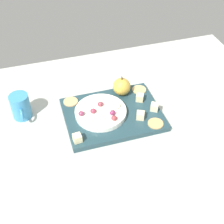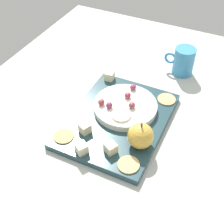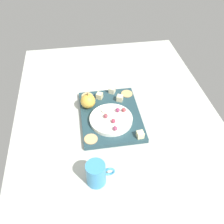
{
  "view_description": "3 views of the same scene",
  "coord_description": "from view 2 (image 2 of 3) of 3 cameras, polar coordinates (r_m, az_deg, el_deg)",
  "views": [
    {
      "loc": [
        25.47,
        74.43,
        81.4
      ],
      "look_at": [
        2.9,
        -0.02,
        9.3
      ],
      "focal_mm": 50.56,
      "sensor_mm": 36.0,
      "label": 1
    },
    {
      "loc": [
        -52.48,
        -27.22,
        65.27
      ],
      "look_at": [
        0.61,
        -1.83,
        9.01
      ],
      "focal_mm": 49.09,
      "sensor_mm": 36.0,
      "label": 2
    },
    {
      "loc": [
        78.93,
        -14.32,
        81.39
      ],
      "look_at": [
        3.62,
        -2.59,
        9.03
      ],
      "focal_mm": 40.22,
      "sensor_mm": 36.0,
      "label": 3
    }
  ],
  "objects": [
    {
      "name": "cheese_cube_2",
      "position": [
        0.75,
        -0.24,
        -6.72
      ],
      "size": [
        3.55,
        3.55,
        2.63
      ],
      "primitive_type": "cube",
      "rotation": [
        0.0,
        0.0,
        1.08
      ],
      "color": "beige",
      "rests_on": "platter"
    },
    {
      "name": "grape_4",
      "position": [
        0.84,
        3.72,
        1.26
      ],
      "size": [
        1.98,
        1.78,
        1.7
      ],
      "primitive_type": "ellipsoid",
      "color": "brown",
      "rests_on": "serving_dish"
    },
    {
      "name": "grape_2",
      "position": [
        0.9,
        3.95,
        4.64
      ],
      "size": [
        1.98,
        1.78,
        1.62
      ],
      "primitive_type": "ellipsoid",
      "color": "#873655",
      "rests_on": "serving_dish"
    },
    {
      "name": "apple_whole",
      "position": [
        0.75,
        5.34,
        -4.45
      ],
      "size": [
        6.54,
        6.54,
        6.54
      ],
      "primitive_type": "sphere",
      "color": "gold",
      "rests_on": "platter"
    },
    {
      "name": "platter",
      "position": [
        0.85,
        1.06,
        -1.56
      ],
      "size": [
        33.3,
        25.36,
        1.92
      ],
      "primitive_type": "cube",
      "color": "#234048",
      "rests_on": "table"
    },
    {
      "name": "table",
      "position": [
        0.86,
        -1.27,
        -3.18
      ],
      "size": [
        124.22,
        89.17,
        4.29
      ],
      "primitive_type": "cube",
      "color": "#B3B8AE",
      "rests_on": "ground"
    },
    {
      "name": "serving_dish",
      "position": [
        0.86,
        2.47,
        1.04
      ],
      "size": [
        17.93,
        17.93,
        1.85
      ],
      "primitive_type": "cylinder",
      "color": "white",
      "rests_on": "platter"
    },
    {
      "name": "cracker_1",
      "position": [
        0.8,
        -8.99,
        -4.46
      ],
      "size": [
        5.31,
        5.31,
        0.4
      ],
      "primitive_type": "cylinder",
      "color": "tan",
      "rests_on": "platter"
    },
    {
      "name": "apple_slice_0",
      "position": [
        0.82,
        1.73,
        -0.56
      ],
      "size": [
        5.25,
        5.25,
        0.6
      ],
      "primitive_type": "cylinder",
      "color": "beige",
      "rests_on": "serving_dish"
    },
    {
      "name": "cheese_cube_0",
      "position": [
        0.75,
        -5.64,
        -6.75
      ],
      "size": [
        3.62,
        3.62,
        2.63
      ],
      "primitive_type": "cube",
      "rotation": [
        0.0,
        0.0,
        1.01
      ],
      "color": "beige",
      "rests_on": "platter"
    },
    {
      "name": "cracker_2",
      "position": [
        0.91,
        10.12,
        2.35
      ],
      "size": [
        5.31,
        5.31,
        0.4
      ],
      "primitive_type": "cylinder",
      "color": "tan",
      "rests_on": "platter"
    },
    {
      "name": "cup",
      "position": [
        1.03,
        13.15,
        9.2
      ],
      "size": [
        6.63,
        9.84,
        9.15
      ],
      "color": "#3A8BBE",
      "rests_on": "table"
    },
    {
      "name": "grape_0",
      "position": [
        0.87,
        2.93,
        3.1
      ],
      "size": [
        1.98,
        1.78,
        1.68
      ],
      "primitive_type": "ellipsoid",
      "color": "#983248",
      "rests_on": "serving_dish"
    },
    {
      "name": "cheese_cube_3",
      "position": [
        0.96,
        -0.47,
        6.75
      ],
      "size": [
        2.87,
        2.87,
        2.63
      ],
      "primitive_type": "cube",
      "rotation": [
        0.0,
        0.0,
        0.1
      ],
      "color": "beige",
      "rests_on": "platter"
    },
    {
      "name": "apple_stem",
      "position": [
        0.72,
        5.54,
        -2.4
      ],
      "size": [
        0.5,
        0.5,
        1.2
      ],
      "primitive_type": "cylinder",
      "color": "brown",
      "rests_on": "apple_whole"
    },
    {
      "name": "cheese_cube_1",
      "position": [
        0.8,
        -5.08,
        -3.0
      ],
      "size": [
        3.5,
        3.5,
        2.63
      ],
      "primitive_type": "cube",
      "rotation": [
        0.0,
        0.0,
        1.13
      ],
      "color": "beige",
      "rests_on": "platter"
    },
    {
      "name": "grape_1",
      "position": [
        0.84,
        -2.02,
        1.85
      ],
      "size": [
        1.98,
        1.78,
        1.74
      ],
      "primitive_type": "ellipsoid",
      "color": "#973A40",
      "rests_on": "serving_dish"
    },
    {
      "name": "grape_3",
      "position": [
        0.83,
        -0.61,
        1.27
      ],
      "size": [
        1.98,
        1.78,
        1.78
      ],
      "primitive_type": "ellipsoid",
      "color": "#822E54",
      "rests_on": "serving_dish"
    },
    {
      "name": "cracker_0",
      "position": [
        0.73,
        3.1,
        -9.76
      ],
      "size": [
        5.31,
        5.31,
        0.4
      ],
      "primitive_type": "cylinder",
      "color": "tan",
      "rests_on": "platter"
    }
  ]
}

